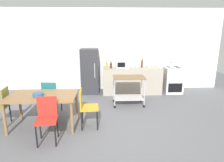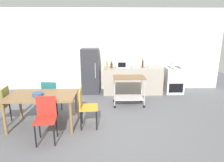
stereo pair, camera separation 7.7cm
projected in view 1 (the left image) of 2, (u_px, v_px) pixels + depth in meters
ground_plane at (107, 129)px, 4.39m from camera, size 12.00×12.00×0.00m
back_wall at (106, 50)px, 7.12m from camera, size 8.40×0.12×2.90m
kitchen_counter at (132, 80)px, 6.83m from camera, size 2.00×0.64×0.90m
dining_table at (43, 98)px, 4.38m from camera, size 1.50×0.90×0.75m
chair_olive at (1, 104)px, 4.45m from camera, size 0.43×0.43×0.89m
chair_teal at (51, 95)px, 5.05m from camera, size 0.45×0.45×0.89m
chair_red at (47, 117)px, 3.81m from camera, size 0.44×0.44×0.89m
chair_mustard at (86, 106)px, 4.36m from camera, size 0.42×0.42×0.89m
stove_oven at (173, 80)px, 6.90m from camera, size 0.60×0.61×0.92m
refrigerator at (90, 71)px, 6.78m from camera, size 0.60×0.63×1.55m
kitchen_cart at (129, 86)px, 5.70m from camera, size 0.91×0.57×0.85m
bottle_hot_sauce at (107, 65)px, 6.57m from camera, size 0.06×0.06×0.25m
bottle_sparkling_water at (111, 65)px, 6.64m from camera, size 0.08×0.08×0.23m
microwave at (122, 64)px, 6.68m from camera, size 0.46×0.35×0.26m
bottle_soy_sauce at (133, 66)px, 6.63m from camera, size 0.07×0.07×0.23m
bottle_sesame_oil at (137, 64)px, 6.70m from camera, size 0.06×0.06×0.29m
bottle_wine at (142, 64)px, 6.75m from camera, size 0.06×0.06×0.32m
bottle_vinegar at (149, 64)px, 6.66m from camera, size 0.06×0.06×0.27m
fruit_bowl at (38, 95)px, 4.25m from camera, size 0.22×0.22×0.08m
kettle at (171, 65)px, 6.66m from camera, size 0.24×0.17×0.19m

